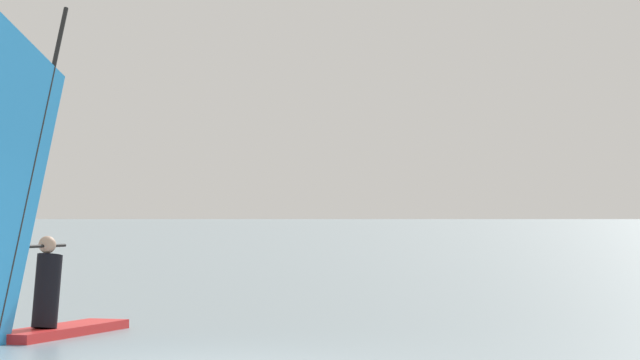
{
  "coord_description": "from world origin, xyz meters",
  "views": [
    {
      "loc": [
        5.96,
        -12.64,
        1.51
      ],
      "look_at": [
        -0.54,
        5.11,
        2.02
      ],
      "focal_mm": 77.49,
      "sensor_mm": 36.0,
      "label": 1
    }
  ],
  "objects": [
    {
      "name": "windsurfer",
      "position": [
        -3.19,
        1.95,
        1.13
      ],
      "size": [
        0.68,
        4.31,
        4.42
      ],
      "rotation": [
        0.0,
        0.0,
        1.6
      ],
      "color": "red",
      "rests_on": "ground_plane"
    }
  ]
}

